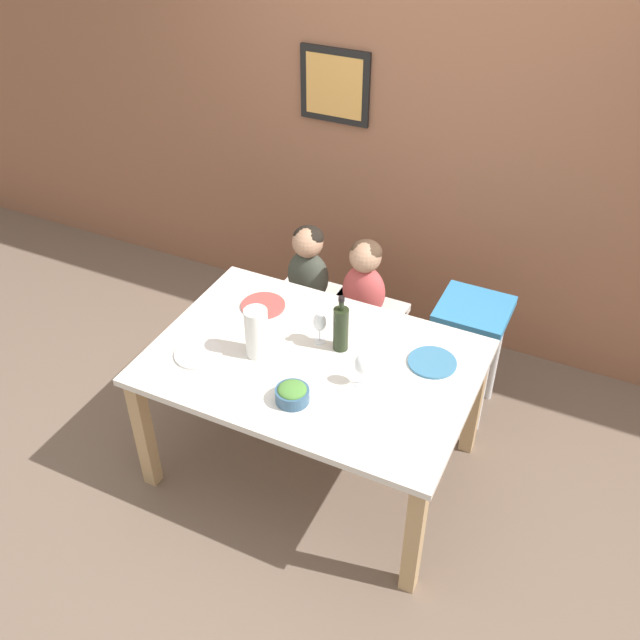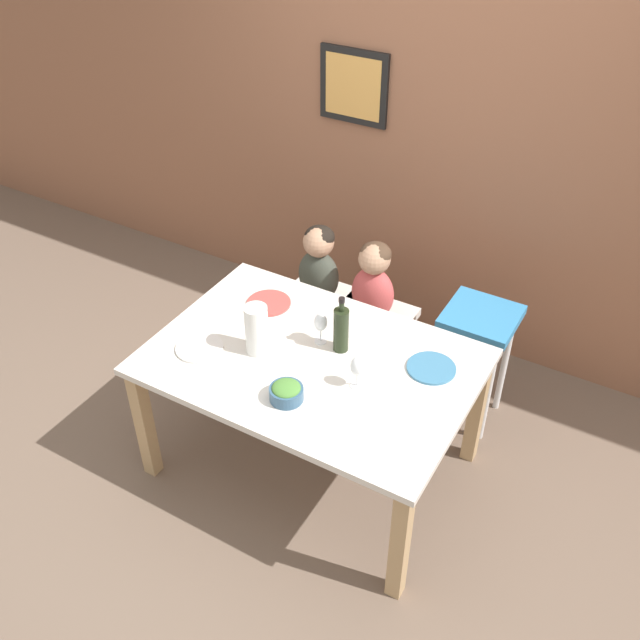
% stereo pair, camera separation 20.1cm
% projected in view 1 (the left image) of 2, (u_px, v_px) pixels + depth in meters
% --- Properties ---
extents(ground_plane, '(14.00, 14.00, 0.00)m').
position_uv_depth(ground_plane, '(314.00, 463.00, 3.79)').
color(ground_plane, '#705B4C').
extents(wall_back, '(10.00, 0.09, 2.70)m').
position_uv_depth(wall_back, '(423.00, 126.00, 3.98)').
color(wall_back, '#8E5B42').
rests_on(wall_back, ground_plane).
extents(dining_table, '(1.52, 1.04, 0.73)m').
position_uv_depth(dining_table, '(313.00, 374.00, 3.40)').
color(dining_table, silver).
rests_on(dining_table, ground_plane).
extents(chair_far_left, '(0.43, 0.43, 0.46)m').
position_uv_depth(chair_far_left, '(308.00, 308.00, 4.23)').
color(chair_far_left, silver).
rests_on(chair_far_left, ground_plane).
extents(chair_far_center, '(0.43, 0.43, 0.46)m').
position_uv_depth(chair_far_center, '(362.00, 323.00, 4.11)').
color(chair_far_center, silver).
rests_on(chair_far_center, ground_plane).
extents(chair_right_highchair, '(0.37, 0.36, 0.72)m').
position_uv_depth(chair_right_highchair, '(471.00, 328.00, 3.79)').
color(chair_right_highchair, silver).
rests_on(chair_right_highchair, ground_plane).
extents(person_child_left, '(0.25, 0.18, 0.48)m').
position_uv_depth(person_child_left, '(308.00, 262.00, 4.04)').
color(person_child_left, '#3D4238').
rests_on(person_child_left, chair_far_left).
extents(person_child_center, '(0.25, 0.18, 0.48)m').
position_uv_depth(person_child_center, '(365.00, 277.00, 3.92)').
color(person_child_center, '#C64C4C').
rests_on(person_child_center, chair_far_center).
extents(wine_bottle, '(0.07, 0.07, 0.30)m').
position_uv_depth(wine_bottle, '(341.00, 328.00, 3.34)').
color(wine_bottle, '#232D19').
rests_on(wine_bottle, dining_table).
extents(paper_towel_roll, '(0.11, 0.11, 0.26)m').
position_uv_depth(paper_towel_roll, '(257.00, 333.00, 3.30)').
color(paper_towel_roll, white).
rests_on(paper_towel_roll, dining_table).
extents(wine_glass_near, '(0.06, 0.06, 0.17)m').
position_uv_depth(wine_glass_near, '(362.00, 365.00, 3.14)').
color(wine_glass_near, white).
rests_on(wine_glass_near, dining_table).
extents(wine_glass_far, '(0.06, 0.06, 0.17)m').
position_uv_depth(wine_glass_far, '(320.00, 323.00, 3.38)').
color(wine_glass_far, white).
rests_on(wine_glass_far, dining_table).
extents(salad_bowl_large, '(0.15, 0.15, 0.09)m').
position_uv_depth(salad_bowl_large, '(292.00, 393.00, 3.10)').
color(salad_bowl_large, '#335675').
rests_on(salad_bowl_large, dining_table).
extents(dinner_plate_front_left, '(0.23, 0.23, 0.01)m').
position_uv_depth(dinner_plate_front_left, '(199.00, 354.00, 3.37)').
color(dinner_plate_front_left, silver).
rests_on(dinner_plate_front_left, dining_table).
extents(dinner_plate_back_left, '(0.23, 0.23, 0.01)m').
position_uv_depth(dinner_plate_back_left, '(263.00, 305.00, 3.68)').
color(dinner_plate_back_left, '#D14C47').
rests_on(dinner_plate_back_left, dining_table).
extents(dinner_plate_back_right, '(0.23, 0.23, 0.01)m').
position_uv_depth(dinner_plate_back_right, '(432.00, 362.00, 3.32)').
color(dinner_plate_back_right, teal).
rests_on(dinner_plate_back_right, dining_table).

